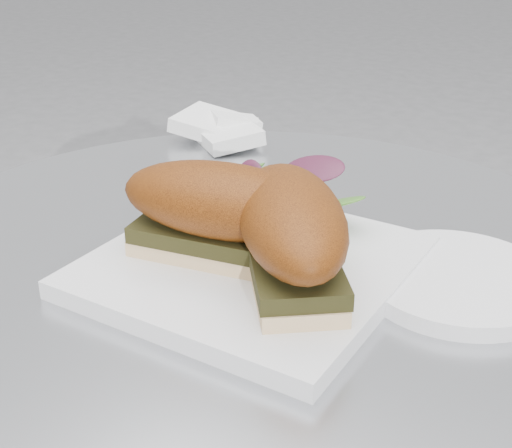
{
  "coord_description": "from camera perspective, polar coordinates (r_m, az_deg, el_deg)",
  "views": [
    {
      "loc": [
        0.31,
        -0.46,
        1.03
      ],
      "look_at": [
        0.01,
        -0.01,
        0.77
      ],
      "focal_mm": 50.0,
      "sensor_mm": 36.0,
      "label": 1
    }
  ],
  "objects": [
    {
      "name": "saucer",
      "position": [
        0.6,
        15.79,
        -4.33
      ],
      "size": [
        0.16,
        0.16,
        0.01
      ],
      "primitive_type": "cylinder",
      "color": "white",
      "rests_on": "table"
    },
    {
      "name": "salad",
      "position": [
        0.65,
        1.49,
        2.33
      ],
      "size": [
        0.12,
        0.12,
        0.05
      ],
      "primitive_type": null,
      "color": "#46872C",
      "rests_on": "plate"
    },
    {
      "name": "sandwich_right",
      "position": [
        0.55,
        2.83,
        -0.4
      ],
      "size": [
        0.18,
        0.19,
        0.08
      ],
      "rotation": [
        0.0,
        0.0,
        -0.88
      ],
      "color": "#DAB388",
      "rests_on": "plate"
    },
    {
      "name": "sandwich_left",
      "position": [
        0.58,
        -2.74,
        1.11
      ],
      "size": [
        0.19,
        0.11,
        0.08
      ],
      "rotation": [
        0.0,
        0.0,
        0.2
      ],
      "color": "#DAB388",
      "rests_on": "plate"
    },
    {
      "name": "napkin",
      "position": [
        0.91,
        -2.75,
        7.16
      ],
      "size": [
        0.13,
        0.13,
        0.02
      ],
      "primitive_type": null,
      "rotation": [
        0.0,
        0.0,
        -0.11
      ],
      "color": "white",
      "rests_on": "table"
    },
    {
      "name": "plate",
      "position": [
        0.6,
        -0.38,
        -3.37
      ],
      "size": [
        0.25,
        0.25,
        0.02
      ],
      "primitive_type": "cube",
      "rotation": [
        0.0,
        0.0,
        0.03
      ],
      "color": "white",
      "rests_on": "table"
    }
  ]
}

